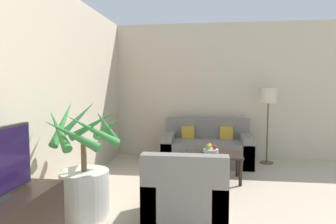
# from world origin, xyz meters

# --- Properties ---
(wall_back) EXTENTS (7.97, 0.06, 2.70)m
(wall_back) POSITION_xyz_m (0.00, 6.55, 1.35)
(wall_back) COLOR beige
(wall_back) RESTS_ON ground_plane
(wall_left) EXTENTS (0.06, 8.12, 2.70)m
(wall_left) POSITION_xyz_m (-3.22, 3.26, 1.35)
(wall_left) COLOR beige
(wall_left) RESTS_ON ground_plane
(potted_palm) EXTENTS (0.89, 0.89, 1.31)m
(potted_palm) POSITION_xyz_m (-2.67, 3.50, 0.44)
(potted_palm) COLOR beige
(potted_palm) RESTS_ON ground_plane
(sofa_loveseat) EXTENTS (1.62, 0.84, 0.82)m
(sofa_loveseat) POSITION_xyz_m (-1.32, 5.96, 0.28)
(sofa_loveseat) COLOR slate
(sofa_loveseat) RESTS_ON ground_plane
(floor_lamp) EXTENTS (0.31, 0.31, 1.41)m
(floor_lamp) POSITION_xyz_m (-0.20, 6.11, 1.19)
(floor_lamp) COLOR brown
(floor_lamp) RESTS_ON ground_plane
(coffee_table) EXTENTS (0.88, 0.56, 0.41)m
(coffee_table) POSITION_xyz_m (-1.23, 4.98, 0.36)
(coffee_table) COLOR black
(coffee_table) RESTS_ON ground_plane
(fruit_bowl) EXTENTS (0.23, 0.23, 0.06)m
(fruit_bowl) POSITION_xyz_m (-1.26, 5.03, 0.44)
(fruit_bowl) COLOR beige
(fruit_bowl) RESTS_ON coffee_table
(apple_red) EXTENTS (0.06, 0.06, 0.06)m
(apple_red) POSITION_xyz_m (-1.20, 5.03, 0.50)
(apple_red) COLOR red
(apple_red) RESTS_ON fruit_bowl
(apple_green) EXTENTS (0.08, 0.08, 0.08)m
(apple_green) POSITION_xyz_m (-1.30, 5.00, 0.51)
(apple_green) COLOR olive
(apple_green) RESTS_ON fruit_bowl
(orange_fruit) EXTENTS (0.08, 0.08, 0.08)m
(orange_fruit) POSITION_xyz_m (-1.28, 5.10, 0.51)
(orange_fruit) COLOR orange
(orange_fruit) RESTS_ON fruit_bowl
(armchair) EXTENTS (0.85, 0.76, 0.79)m
(armchair) POSITION_xyz_m (-1.54, 3.49, 0.26)
(armchair) COLOR slate
(armchair) RESTS_ON ground_plane
(ottoman) EXTENTS (0.60, 0.51, 0.41)m
(ottoman) POSITION_xyz_m (-1.50, 4.30, 0.20)
(ottoman) COLOR slate
(ottoman) RESTS_ON ground_plane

